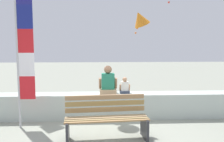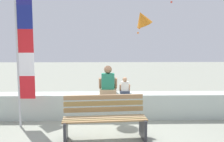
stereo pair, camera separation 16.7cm
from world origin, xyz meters
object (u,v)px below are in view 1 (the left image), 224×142
at_px(person_adult, 108,83).
at_px(flag_banner, 23,46).
at_px(kite_orange, 140,19).
at_px(park_bench, 106,119).
at_px(person_child, 125,87).

xyz_separation_m(person_adult, flag_banner, (-1.97, -0.66, 0.97)).
distance_m(person_adult, kite_orange, 4.02).
bearing_deg(kite_orange, flag_banner, -130.63).
distance_m(park_bench, person_child, 1.60).
xyz_separation_m(park_bench, flag_banner, (-1.89, 0.79, 1.49)).
bearing_deg(person_adult, flag_banner, -161.42).
relative_size(park_bench, person_child, 4.02).
relative_size(park_bench, kite_orange, 1.74).
bearing_deg(person_child, kite_orange, 74.13).
xyz_separation_m(park_bench, person_child, (0.53, 1.46, 0.40)).
relative_size(person_child, flag_banner, 0.13).
bearing_deg(flag_banner, kite_orange, 49.37).
xyz_separation_m(person_child, flag_banner, (-2.42, -0.66, 1.09)).
relative_size(flag_banner, kite_orange, 3.38).
bearing_deg(person_child, park_bench, -109.92).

